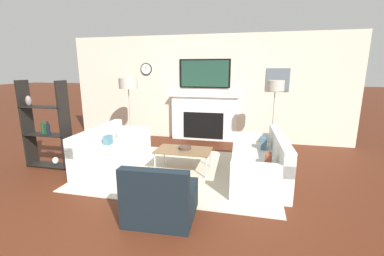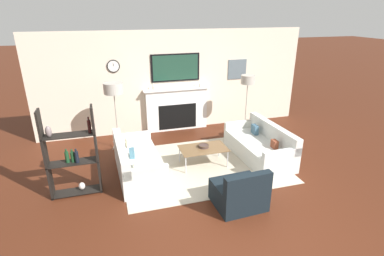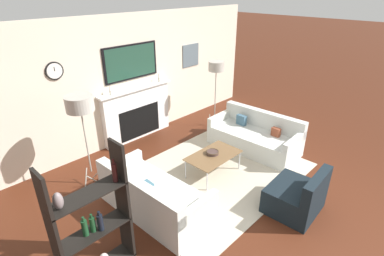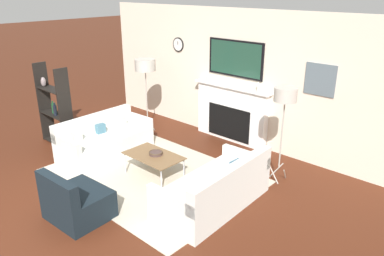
{
  "view_description": "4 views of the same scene",
  "coord_description": "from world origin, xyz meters",
  "px_view_note": "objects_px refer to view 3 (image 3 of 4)",
  "views": [
    {
      "loc": [
        1.2,
        -2.09,
        1.83
      ],
      "look_at": [
        0.1,
        2.64,
        0.72
      ],
      "focal_mm": 24.0,
      "sensor_mm": 36.0,
      "label": 1
    },
    {
      "loc": [
        -1.84,
        -3.26,
        3.15
      ],
      "look_at": [
        -0.11,
        2.6,
        0.74
      ],
      "focal_mm": 28.0,
      "sensor_mm": 36.0,
      "label": 2
    },
    {
      "loc": [
        -3.61,
        -0.74,
        3.21
      ],
      "look_at": [
        0.01,
        2.75,
        0.79
      ],
      "focal_mm": 28.0,
      "sensor_mm": 36.0,
      "label": 3
    },
    {
      "loc": [
        4.42,
        -1.57,
        3.11
      ],
      "look_at": [
        0.29,
        2.91,
        0.77
      ],
      "focal_mm": 35.0,
      "sensor_mm": 36.0,
      "label": 4
    }
  ],
  "objects_px": {
    "armchair": "(297,197)",
    "floor_lamp_right": "(216,68)",
    "decorative_bowl": "(212,152)",
    "shelf_unit": "(92,223)",
    "floor_lamp_left": "(80,105)",
    "couch_left": "(153,198)",
    "coffee_table": "(213,156)",
    "couch_right": "(255,137)"
  },
  "relations": [
    {
      "from": "coffee_table",
      "to": "couch_left",
      "type": "bearing_deg",
      "value": -179.46
    },
    {
      "from": "couch_right",
      "to": "decorative_bowl",
      "type": "bearing_deg",
      "value": 177.97
    },
    {
      "from": "floor_lamp_right",
      "to": "floor_lamp_left",
      "type": "bearing_deg",
      "value": 180.0
    },
    {
      "from": "floor_lamp_left",
      "to": "shelf_unit",
      "type": "bearing_deg",
      "value": -116.77
    },
    {
      "from": "coffee_table",
      "to": "floor_lamp_right",
      "type": "height_order",
      "value": "floor_lamp_right"
    },
    {
      "from": "couch_right",
      "to": "coffee_table",
      "type": "height_order",
      "value": "couch_right"
    },
    {
      "from": "floor_lamp_left",
      "to": "armchair",
      "type": "bearing_deg",
      "value": -57.89
    },
    {
      "from": "couch_right",
      "to": "shelf_unit",
      "type": "xyz_separation_m",
      "value": [
        -3.94,
        -0.35,
        0.5
      ]
    },
    {
      "from": "couch_left",
      "to": "armchair",
      "type": "bearing_deg",
      "value": -45.14
    },
    {
      "from": "decorative_bowl",
      "to": "floor_lamp_left",
      "type": "relative_size",
      "value": 0.14
    },
    {
      "from": "coffee_table",
      "to": "shelf_unit",
      "type": "height_order",
      "value": "shelf_unit"
    },
    {
      "from": "decorative_bowl",
      "to": "shelf_unit",
      "type": "xyz_separation_m",
      "value": [
        -2.59,
        -0.4,
        0.34
      ]
    },
    {
      "from": "decorative_bowl",
      "to": "shelf_unit",
      "type": "bearing_deg",
      "value": -171.17
    },
    {
      "from": "coffee_table",
      "to": "floor_lamp_right",
      "type": "bearing_deg",
      "value": 39.45
    },
    {
      "from": "couch_right",
      "to": "floor_lamp_right",
      "type": "height_order",
      "value": "floor_lamp_right"
    },
    {
      "from": "coffee_table",
      "to": "floor_lamp_left",
      "type": "bearing_deg",
      "value": 141.71
    },
    {
      "from": "couch_left",
      "to": "couch_right",
      "type": "relative_size",
      "value": 0.96
    },
    {
      "from": "armchair",
      "to": "coffee_table",
      "type": "xyz_separation_m",
      "value": [
        -0.13,
        1.58,
        0.12
      ]
    },
    {
      "from": "armchair",
      "to": "shelf_unit",
      "type": "xyz_separation_m",
      "value": [
        -2.7,
        1.21,
        0.52
      ]
    },
    {
      "from": "decorative_bowl",
      "to": "floor_lamp_right",
      "type": "bearing_deg",
      "value": 38.89
    },
    {
      "from": "couch_right",
      "to": "floor_lamp_right",
      "type": "distance_m",
      "value": 1.84
    },
    {
      "from": "couch_left",
      "to": "floor_lamp_left",
      "type": "relative_size",
      "value": 1.1
    },
    {
      "from": "couch_right",
      "to": "coffee_table",
      "type": "bearing_deg",
      "value": 179.62
    },
    {
      "from": "floor_lamp_left",
      "to": "floor_lamp_right",
      "type": "xyz_separation_m",
      "value": [
        3.35,
        0.0,
        -0.02
      ]
    },
    {
      "from": "couch_left",
      "to": "armchair",
      "type": "relative_size",
      "value": 2.12
    },
    {
      "from": "coffee_table",
      "to": "shelf_unit",
      "type": "xyz_separation_m",
      "value": [
        -2.57,
        -0.36,
        0.39
      ]
    },
    {
      "from": "armchair",
      "to": "floor_lamp_right",
      "type": "distance_m",
      "value": 3.51
    },
    {
      "from": "coffee_table",
      "to": "decorative_bowl",
      "type": "relative_size",
      "value": 4.24
    },
    {
      "from": "floor_lamp_left",
      "to": "floor_lamp_right",
      "type": "relative_size",
      "value": 1.01
    },
    {
      "from": "armchair",
      "to": "floor_lamp_left",
      "type": "distance_m",
      "value": 3.67
    },
    {
      "from": "floor_lamp_left",
      "to": "couch_right",
      "type": "bearing_deg",
      "value": -23.84
    },
    {
      "from": "couch_right",
      "to": "armchair",
      "type": "xyz_separation_m",
      "value": [
        -1.24,
        -1.57,
        -0.01
      ]
    },
    {
      "from": "couch_left",
      "to": "shelf_unit",
      "type": "bearing_deg",
      "value": -163.01
    },
    {
      "from": "floor_lamp_right",
      "to": "shelf_unit",
      "type": "relative_size",
      "value": 0.99
    },
    {
      "from": "armchair",
      "to": "shelf_unit",
      "type": "relative_size",
      "value": 0.52
    },
    {
      "from": "coffee_table",
      "to": "shelf_unit",
      "type": "bearing_deg",
      "value": -171.97
    },
    {
      "from": "floor_lamp_left",
      "to": "shelf_unit",
      "type": "relative_size",
      "value": 1.0
    },
    {
      "from": "floor_lamp_left",
      "to": "shelf_unit",
      "type": "distance_m",
      "value": 2.05
    },
    {
      "from": "couch_right",
      "to": "coffee_table",
      "type": "xyz_separation_m",
      "value": [
        -1.36,
        0.01,
        0.11
      ]
    },
    {
      "from": "floor_lamp_right",
      "to": "shelf_unit",
      "type": "xyz_separation_m",
      "value": [
        -4.21,
        -1.71,
        -0.7
      ]
    },
    {
      "from": "decorative_bowl",
      "to": "shelf_unit",
      "type": "distance_m",
      "value": 2.64
    },
    {
      "from": "couch_left",
      "to": "decorative_bowl",
      "type": "distance_m",
      "value": 1.45
    }
  ]
}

